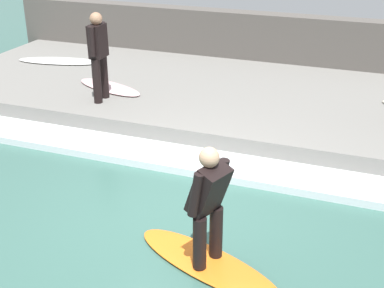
# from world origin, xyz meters

# --- Properties ---
(ground_plane) EXTENTS (28.00, 28.00, 0.00)m
(ground_plane) POSITION_xyz_m (0.00, 0.00, 0.00)
(ground_plane) COLOR #386056
(concrete_ledge) EXTENTS (4.40, 12.98, 0.38)m
(concrete_ledge) POSITION_xyz_m (4.04, 0.00, 0.19)
(concrete_ledge) COLOR slate
(concrete_ledge) RESTS_ON ground_plane
(back_wall) EXTENTS (0.50, 13.63, 1.45)m
(back_wall) POSITION_xyz_m (6.49, 0.00, 0.73)
(back_wall) COLOR #544F49
(back_wall) RESTS_ON ground_plane
(wave_foam_crest) EXTENTS (0.81, 12.33, 0.12)m
(wave_foam_crest) POSITION_xyz_m (1.44, 0.00, 0.06)
(wave_foam_crest) COLOR silver
(wave_foam_crest) RESTS_ON ground_plane
(surfboard_riding) EXTENTS (1.24, 2.07, 0.06)m
(surfboard_riding) POSITION_xyz_m (-0.89, -0.80, 0.03)
(surfboard_riding) COLOR orange
(surfboard_riding) RESTS_ON ground_plane
(surfer_riding) EXTENTS (0.51, 0.50, 1.43)m
(surfer_riding) POSITION_xyz_m (-0.89, -0.80, 0.86)
(surfer_riding) COLOR black
(surfer_riding) RESTS_ON surfboard_riding
(surfer_waiting_far) EXTENTS (0.55, 0.26, 1.63)m
(surfer_waiting_far) POSITION_xyz_m (2.65, 2.53, 1.30)
(surfer_waiting_far) COLOR black
(surfer_waiting_far) RESTS_ON concrete_ledge
(surfboard_waiting_far) EXTENTS (1.04, 1.72, 0.06)m
(surfboard_waiting_far) POSITION_xyz_m (3.30, 2.71, 0.41)
(surfboard_waiting_far) COLOR beige
(surfboard_waiting_far) RESTS_ON concrete_ledge
(surfboard_spare) EXTENTS (1.00, 2.07, 0.06)m
(surfboard_spare) POSITION_xyz_m (4.57, 4.70, 0.41)
(surfboard_spare) COLOR white
(surfboard_spare) RESTS_ON concrete_ledge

